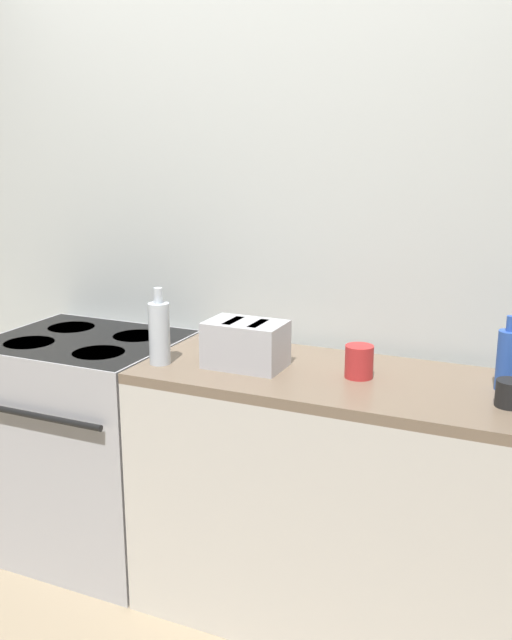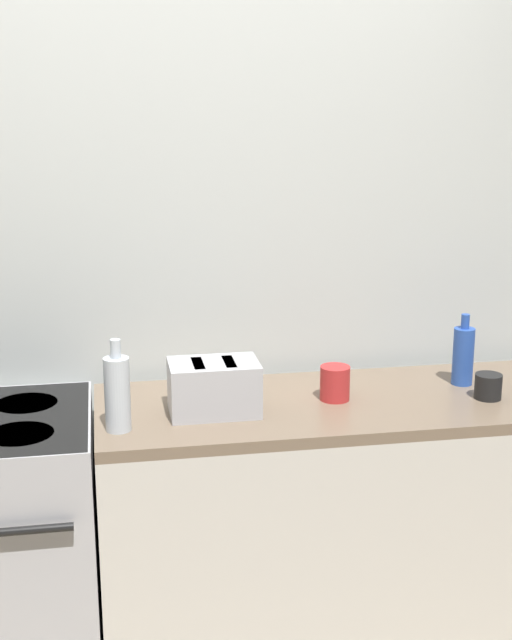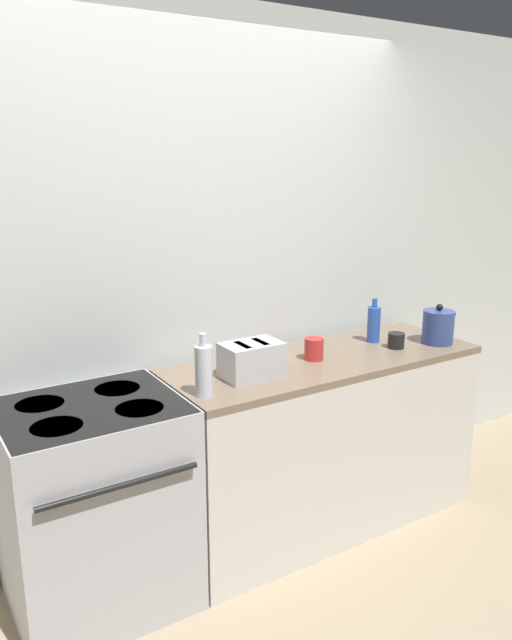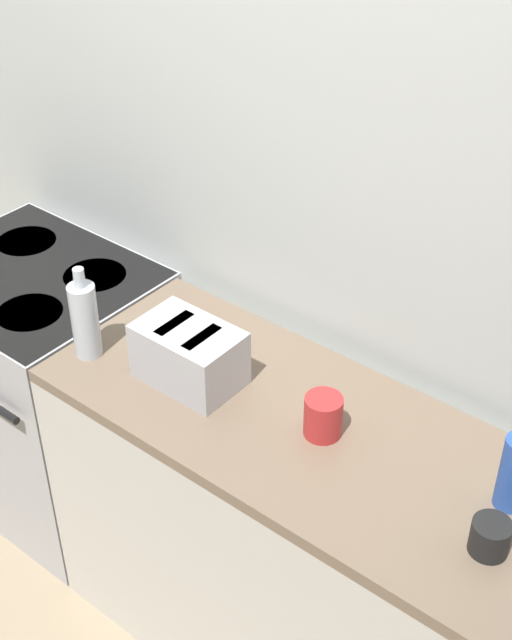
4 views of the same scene
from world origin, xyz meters
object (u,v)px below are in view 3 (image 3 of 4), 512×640
object	(u,v)px
kettle	(438,327)
bottle_blue	(374,324)
toaster	(252,360)
cup_red	(314,349)
bottle_clear	(204,370)
cup_black	(396,340)
stove	(96,504)

from	to	relation	value
kettle	bottle_blue	bearing A→B (deg)	144.21
toaster	cup_red	size ratio (longest dim) A/B	2.47
toaster	bottle_blue	xyz separation A→B (m)	(0.85, 0.12, 0.02)
cup_red	toaster	bearing A→B (deg)	-172.88
toaster	bottle_clear	size ratio (longest dim) A/B	0.99
cup_black	kettle	bearing A→B (deg)	-11.80
bottle_blue	bottle_clear	bearing A→B (deg)	-169.37
stove	kettle	bearing A→B (deg)	-4.21
bottle_blue	bottle_clear	xyz separation A→B (m)	(-1.14, -0.21, 0.01)
kettle	cup_black	size ratio (longest dim) A/B	2.50
kettle	toaster	distance (m)	1.13
bottle_clear	cup_red	distance (m)	0.70
stove	kettle	world-z (taller)	kettle
stove	cup_black	xyz separation A→B (m)	(1.62, -0.08, 0.49)
bottle_clear	cup_black	size ratio (longest dim) A/B	3.17
cup_black	toaster	bearing A→B (deg)	178.31
toaster	cup_red	world-z (taller)	toaster
cup_red	bottle_blue	bearing A→B (deg)	9.09
kettle	bottle_clear	distance (m)	1.42
cup_red	cup_black	world-z (taller)	cup_red
stove	bottle_clear	xyz separation A→B (m)	(0.45, -0.15, 0.56)
kettle	cup_black	xyz separation A→B (m)	(-0.25, 0.05, -0.05)
stove	cup_red	xyz separation A→B (m)	(1.13, -0.01, 0.50)
stove	bottle_blue	bearing A→B (deg)	2.29
kettle	bottle_clear	bearing A→B (deg)	-179.47
kettle	cup_red	world-z (taller)	kettle
bottle_blue	cup_black	size ratio (longest dim) A/B	2.78
toaster	bottle_clear	world-z (taller)	bottle_clear
bottle_blue	bottle_clear	size ratio (longest dim) A/B	0.88
kettle	bottle_blue	distance (m)	0.34
toaster	bottle_blue	world-z (taller)	bottle_blue
toaster	cup_black	size ratio (longest dim) A/B	3.14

